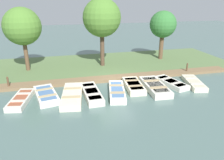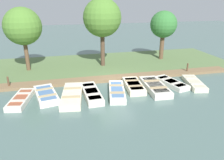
{
  "view_description": "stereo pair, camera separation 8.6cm",
  "coord_description": "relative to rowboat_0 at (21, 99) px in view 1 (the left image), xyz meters",
  "views": [
    {
      "loc": [
        14.23,
        -3.96,
        5.94
      ],
      "look_at": [
        0.6,
        -0.55,
        0.65
      ],
      "focal_mm": 35.0,
      "sensor_mm": 36.0,
      "label": 1
    },
    {
      "loc": [
        14.25,
        -3.88,
        5.94
      ],
      "look_at": [
        0.6,
        -0.55,
        0.65
      ],
      "focal_mm": 35.0,
      "sensor_mm": 36.0,
      "label": 2
    }
  ],
  "objects": [
    {
      "name": "park_tree_far_left",
      "position": [
        -5.95,
        -0.17,
        3.64
      ],
      "size": [
        2.99,
        2.99,
        5.33
      ],
      "color": "brown",
      "rests_on": "ground_plane"
    },
    {
      "name": "rowboat_3",
      "position": [
        0.22,
        4.3,
        0.04
      ],
      "size": [
        3.26,
        1.1,
        0.42
      ],
      "rotation": [
        0.0,
        0.0,
        0.04
      ],
      "color": "beige",
      "rests_on": "ground_plane"
    },
    {
      "name": "rowboat_1",
      "position": [
        -0.27,
        1.47,
        0.02
      ],
      "size": [
        3.11,
        1.75,
        0.37
      ],
      "rotation": [
        0.0,
        0.0,
        0.2
      ],
      "color": "silver",
      "rests_on": "ground_plane"
    },
    {
      "name": "ground_plane",
      "position": [
        -1.26,
        6.43,
        -0.17
      ],
      "size": [
        80.0,
        80.0,
        0.0
      ],
      "primitive_type": "plane",
      "color": "#4C6660"
    },
    {
      "name": "rowboat_5",
      "position": [
        -0.36,
        7.35,
        0.04
      ],
      "size": [
        2.84,
        1.35,
        0.42
      ],
      "rotation": [
        0.0,
        0.0,
        -0.09
      ],
      "color": "beige",
      "rests_on": "ground_plane"
    },
    {
      "name": "park_tree_left",
      "position": [
        -5.79,
        6.26,
        4.18
      ],
      "size": [
        3.26,
        3.26,
        6.01
      ],
      "color": "#4C3828",
      "rests_on": "ground_plane"
    },
    {
      "name": "rowboat_8",
      "position": [
        0.11,
        11.81,
        0.0
      ],
      "size": [
        2.99,
        1.59,
        0.35
      ],
      "rotation": [
        0.0,
        0.0,
        -0.23
      ],
      "color": "beige",
      "rests_on": "ground_plane"
    },
    {
      "name": "rowboat_4",
      "position": [
        0.31,
        5.96,
        0.03
      ],
      "size": [
        3.34,
        1.62,
        0.4
      ],
      "rotation": [
        0.0,
        0.0,
        -0.21
      ],
      "color": "silver",
      "rests_on": "ground_plane"
    },
    {
      "name": "mooring_post_far",
      "position": [
        -2.37,
        12.75,
        0.29
      ],
      "size": [
        0.13,
        0.13,
        0.92
      ],
      "color": "brown",
      "rests_on": "ground_plane"
    },
    {
      "name": "rowboat_0",
      "position": [
        0.0,
        0.0,
        0.0
      ],
      "size": [
        2.92,
        1.46,
        0.34
      ],
      "rotation": [
        0.0,
        0.0,
        -0.19
      ],
      "color": "beige",
      "rests_on": "ground_plane"
    },
    {
      "name": "rowboat_2",
      "position": [
        0.27,
        3.07,
        0.04
      ],
      "size": [
        3.64,
        1.68,
        0.42
      ],
      "rotation": [
        0.0,
        0.0,
        -0.14
      ],
      "color": "beige",
      "rests_on": "ground_plane"
    },
    {
      "name": "rowboat_7",
      "position": [
        -0.32,
        10.22,
        0.0
      ],
      "size": [
        2.92,
        1.62,
        0.35
      ],
      "rotation": [
        0.0,
        0.0,
        0.24
      ],
      "color": "silver",
      "rests_on": "ground_plane"
    },
    {
      "name": "shore_bank",
      "position": [
        -6.26,
        6.43,
        -0.07
      ],
      "size": [
        8.0,
        24.0,
        0.19
      ],
      "color": "#567042",
      "rests_on": "ground_plane"
    },
    {
      "name": "rowboat_6",
      "position": [
        0.18,
        8.71,
        0.05
      ],
      "size": [
        3.45,
        1.45,
        0.43
      ],
      "rotation": [
        0.0,
        0.0,
        -0.06
      ],
      "color": "beige",
      "rests_on": "ground_plane"
    },
    {
      "name": "mooring_post_near",
      "position": [
        -2.37,
        -1.1,
        0.29
      ],
      "size": [
        0.13,
        0.13,
        0.92
      ],
      "color": "brown",
      "rests_on": "ground_plane"
    },
    {
      "name": "park_tree_center",
      "position": [
        -6.66,
        12.42,
        3.35
      ],
      "size": [
        2.55,
        2.55,
        4.85
      ],
      "color": "brown",
      "rests_on": "ground_plane"
    },
    {
      "name": "dock_walkway",
      "position": [
        -2.43,
        6.43,
        -0.06
      ],
      "size": [
        1.13,
        19.79,
        0.21
      ],
      "color": "brown",
      "rests_on": "ground_plane"
    }
  ]
}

